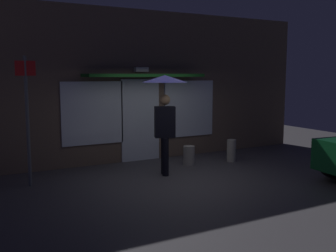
# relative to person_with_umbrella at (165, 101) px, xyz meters

# --- Properties ---
(ground_plane) EXTENTS (18.00, 18.00, 0.00)m
(ground_plane) POSITION_rel_person_with_umbrella_xyz_m (0.17, -0.47, -1.72)
(ground_plane) COLOR #423F44
(building_facade) EXTENTS (10.58, 1.00, 4.02)m
(building_facade) POSITION_rel_person_with_umbrella_xyz_m (0.17, 1.87, 0.28)
(building_facade) COLOR brown
(building_facade) RESTS_ON ground
(person_with_umbrella) EXTENTS (1.04, 1.04, 2.31)m
(person_with_umbrella) POSITION_rel_person_with_umbrella_xyz_m (0.00, 0.00, 0.00)
(person_with_umbrella) COLOR black
(person_with_umbrella) RESTS_ON ground
(street_sign_post) EXTENTS (0.40, 0.07, 2.70)m
(street_sign_post) POSITION_rel_person_with_umbrella_xyz_m (-2.92, 0.53, -0.20)
(street_sign_post) COLOR #595B60
(street_sign_post) RESTS_ON ground
(sidewalk_bollard) EXTENTS (0.29, 0.29, 0.50)m
(sidewalk_bollard) POSITION_rel_person_with_umbrella_xyz_m (1.01, 0.58, -1.47)
(sidewalk_bollard) COLOR #9E998E
(sidewalk_bollard) RESTS_ON ground
(sidewalk_bollard_2) EXTENTS (0.24, 0.24, 0.59)m
(sidewalk_bollard_2) POSITION_rel_person_with_umbrella_xyz_m (2.24, 0.39, -1.42)
(sidewalk_bollard_2) COLOR #9E998E
(sidewalk_bollard_2) RESTS_ON ground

